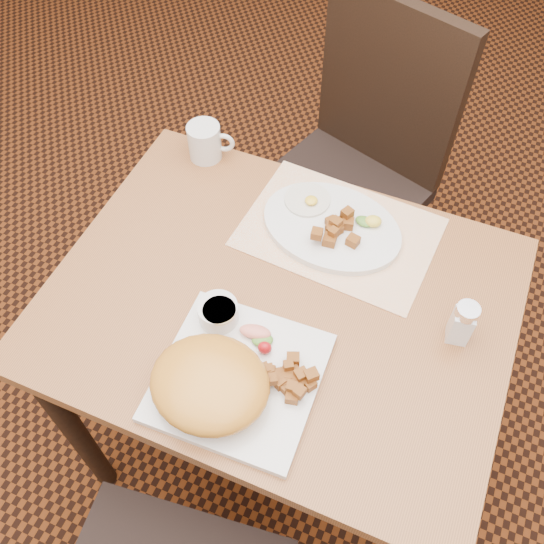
% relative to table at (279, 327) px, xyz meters
% --- Properties ---
extents(ground, '(8.00, 8.00, 0.00)m').
position_rel_table_xyz_m(ground, '(0.00, 0.00, -0.64)').
color(ground, black).
rests_on(ground, ground).
extents(table, '(0.90, 0.70, 0.75)m').
position_rel_table_xyz_m(table, '(0.00, 0.00, 0.00)').
color(table, '#9B5C30').
rests_on(table, ground).
extents(chair_far, '(0.53, 0.54, 0.97)m').
position_rel_table_xyz_m(chair_far, '(-0.03, 0.65, -0.10)').
color(chair_far, black).
rests_on(chair_far, ground).
extents(placemat, '(0.42, 0.31, 0.00)m').
position_rel_table_xyz_m(placemat, '(0.05, 0.20, 0.11)').
color(placemat, white).
rests_on(placemat, table).
extents(plate_square, '(0.29, 0.29, 0.02)m').
position_rel_table_xyz_m(plate_square, '(-0.00, -0.19, 0.12)').
color(plate_square, silver).
rests_on(plate_square, table).
extents(plate_oval, '(0.33, 0.26, 0.02)m').
position_rel_table_xyz_m(plate_oval, '(0.03, 0.21, 0.12)').
color(plate_oval, silver).
rests_on(plate_oval, placemat).
extents(hollandaise_mound, '(0.21, 0.19, 0.08)m').
position_rel_table_xyz_m(hollandaise_mound, '(-0.03, -0.24, 0.16)').
color(hollandaise_mound, orange).
rests_on(hollandaise_mound, plate_square).
extents(ramekin, '(0.08, 0.08, 0.04)m').
position_rel_table_xyz_m(ramekin, '(-0.09, -0.10, 0.15)').
color(ramekin, silver).
rests_on(ramekin, plate_square).
extents(garnish_sq, '(0.08, 0.06, 0.03)m').
position_rel_table_xyz_m(garnish_sq, '(0.00, -0.11, 0.14)').
color(garnish_sq, '#387223').
rests_on(garnish_sq, plate_square).
extents(fried_egg, '(0.10, 0.10, 0.02)m').
position_rel_table_xyz_m(fried_egg, '(-0.04, 0.25, 0.13)').
color(fried_egg, white).
rests_on(fried_egg, plate_oval).
extents(garnish_ov, '(0.06, 0.04, 0.02)m').
position_rel_table_xyz_m(garnish_ov, '(0.11, 0.24, 0.14)').
color(garnish_ov, '#387223').
rests_on(garnish_ov, plate_oval).
extents(salt_shaker, '(0.05, 0.05, 0.10)m').
position_rel_table_xyz_m(salt_shaker, '(0.34, 0.05, 0.16)').
color(salt_shaker, white).
rests_on(salt_shaker, table).
extents(coffee_mug, '(0.11, 0.08, 0.09)m').
position_rel_table_xyz_m(coffee_mug, '(-0.31, 0.31, 0.15)').
color(coffee_mug, silver).
rests_on(coffee_mug, table).
extents(home_fries_sq, '(0.11, 0.09, 0.04)m').
position_rel_table_xyz_m(home_fries_sq, '(0.08, -0.17, 0.14)').
color(home_fries_sq, '#8F4E17').
rests_on(home_fries_sq, plate_square).
extents(home_fries_ov, '(0.10, 0.10, 0.04)m').
position_rel_table_xyz_m(home_fries_ov, '(0.05, 0.19, 0.14)').
color(home_fries_ov, '#8F4E17').
rests_on(home_fries_ov, plate_oval).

